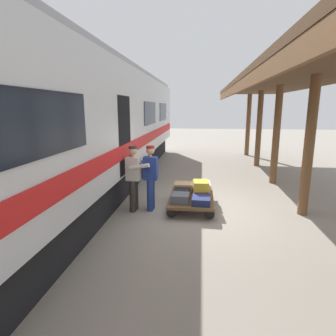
{
  "coord_description": "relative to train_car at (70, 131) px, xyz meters",
  "views": [
    {
      "loc": [
        0.2,
        7.1,
        2.65
      ],
      "look_at": [
        1.03,
        0.17,
        1.15
      ],
      "focal_mm": 30.0,
      "sensor_mm": 36.0,
      "label": 1
    }
  ],
  "objects": [
    {
      "name": "suitcase_yellow_case",
      "position": [
        -3.49,
        -0.14,
        -1.42
      ],
      "size": [
        0.43,
        0.52,
        0.23
      ],
      "primitive_type": "cube",
      "rotation": [
        0.0,
        0.0,
        0.08
      ],
      "color": "gold",
      "rests_on": "suitcase_brown_leather"
    },
    {
      "name": "train_car",
      "position": [
        0.0,
        0.0,
        0.0
      ],
      "size": [
        3.03,
        21.01,
        4.0
      ],
      "color": "silver",
      "rests_on": "ground_plane"
    },
    {
      "name": "porter_in_overalls",
      "position": [
        -2.17,
        0.13,
        -1.14
      ],
      "size": [
        0.68,
        0.45,
        1.7
      ],
      "color": "navy",
      "rests_on": "ground_plane"
    },
    {
      "name": "platform_canopy",
      "position": [
        -6.0,
        0.0,
        1.2
      ],
      "size": [
        3.2,
        19.24,
        3.56
      ],
      "color": "brown",
      "rests_on": "ground_plane"
    },
    {
      "name": "suitcase_navy_fabric",
      "position": [
        -3.51,
        0.38,
        -1.66
      ],
      "size": [
        0.48,
        0.64,
        0.17
      ],
      "primitive_type": "cube",
      "rotation": [
        0.0,
        0.0,
        -0.04
      ],
      "color": "navy",
      "rests_on": "luggage_cart"
    },
    {
      "name": "suitcase_tan_vintage",
      "position": [
        -2.98,
        -0.63,
        -1.63
      ],
      "size": [
        0.54,
        0.5,
        0.23
      ],
      "primitive_type": "cube",
      "rotation": [
        0.0,
        0.0,
        0.07
      ],
      "color": "tan",
      "rests_on": "luggage_cart"
    },
    {
      "name": "porter_by_door",
      "position": [
        -1.78,
        0.24,
        -1.14
      ],
      "size": [
        0.7,
        0.48,
        1.7
      ],
      "color": "#332D28",
      "rests_on": "ground_plane"
    },
    {
      "name": "luggage_cart",
      "position": [
        -3.25,
        -0.13,
        -1.79
      ],
      "size": [
        1.18,
        1.84,
        0.32
      ],
      "color": "brown",
      "rests_on": "ground_plane"
    },
    {
      "name": "ground_plane",
      "position": [
        -3.67,
        0.0,
        -2.06
      ],
      "size": [
        60.0,
        60.0,
        0.0
      ],
      "primitive_type": "plane",
      "color": "gray"
    },
    {
      "name": "suitcase_black_hardshell",
      "position": [
        -2.98,
        -0.13,
        -1.65
      ],
      "size": [
        0.4,
        0.62,
        0.18
      ],
      "primitive_type": "cube",
      "rotation": [
        0.0,
        0.0,
        -0.01
      ],
      "color": "black",
      "rests_on": "luggage_cart"
    },
    {
      "name": "suitcase_slate_roller",
      "position": [
        -2.98,
        0.38,
        -1.63
      ],
      "size": [
        0.45,
        0.48,
        0.22
      ],
      "primitive_type": "cube",
      "rotation": [
        0.0,
        0.0,
        -0.02
      ],
      "color": "#4C515B",
      "rests_on": "luggage_cart"
    },
    {
      "name": "suitcase_cream_canvas",
      "position": [
        -3.51,
        -0.63,
        -1.61
      ],
      "size": [
        0.51,
        0.64,
        0.26
      ],
      "primitive_type": "cube",
      "rotation": [
        0.0,
        0.0,
        0.04
      ],
      "color": "beige",
      "rests_on": "luggage_cart"
    },
    {
      "name": "suitcase_brown_leather",
      "position": [
        -3.51,
        -0.13,
        -1.64
      ],
      "size": [
        0.39,
        0.55,
        0.2
      ],
      "primitive_type": "cube",
      "rotation": [
        0.0,
        0.0,
        0.0
      ],
      "color": "brown",
      "rests_on": "luggage_cart"
    }
  ]
}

